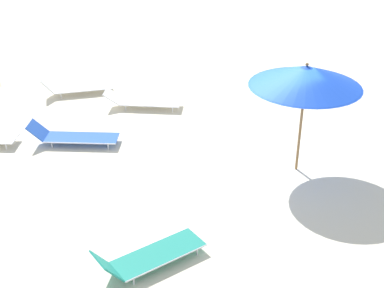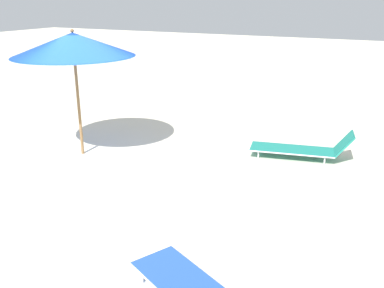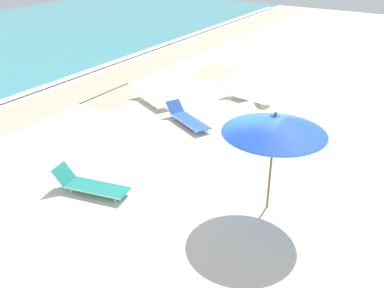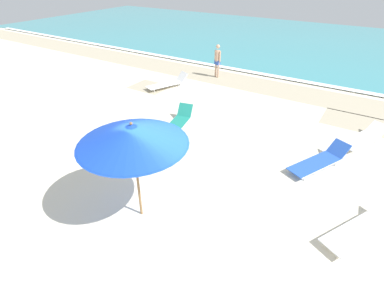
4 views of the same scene
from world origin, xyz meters
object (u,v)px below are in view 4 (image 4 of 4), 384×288
at_px(beach_umbrella, 132,135).
at_px(sun_lounger_under_umbrella, 319,161).
at_px(sun_lounger_beside_umbrella, 178,122).
at_px(sun_lounger_mid_beach_pair_a, 362,229).
at_px(beachgoer_wading_adult, 217,59).
at_px(sun_lounger_mid_beach_solo, 363,138).
at_px(sun_lounger_near_water_left, 168,83).

xyz_separation_m(beach_umbrella, sun_lounger_under_umbrella, (3.32, 4.53, -2.10)).
height_order(sun_lounger_beside_umbrella, sun_lounger_mid_beach_pair_a, sun_lounger_beside_umbrella).
bearing_deg(beach_umbrella, beachgoer_wading_adult, 108.19).
relative_size(sun_lounger_under_umbrella, beachgoer_wading_adult, 1.29).
relative_size(sun_lounger_beside_umbrella, beachgoer_wading_adult, 1.21).
bearing_deg(sun_lounger_under_umbrella, sun_lounger_beside_umbrella, -151.36).
bearing_deg(sun_lounger_under_umbrella, beach_umbrella, -100.18).
relative_size(beach_umbrella, sun_lounger_mid_beach_solo, 1.18).
relative_size(sun_lounger_near_water_left, beachgoer_wading_adult, 1.28).
bearing_deg(sun_lounger_beside_umbrella, sun_lounger_mid_beach_solo, 10.34).
xyz_separation_m(sun_lounger_under_umbrella, sun_lounger_near_water_left, (-8.08, 3.10, 0.00)).
relative_size(sun_lounger_under_umbrella, sun_lounger_mid_beach_solo, 1.03).
bearing_deg(beach_umbrella, sun_lounger_beside_umbrella, 113.36).
bearing_deg(sun_lounger_under_umbrella, sun_lounger_mid_beach_pair_a, -32.06).
distance_m(sun_lounger_beside_umbrella, sun_lounger_near_water_left, 4.42).
distance_m(sun_lounger_near_water_left, beachgoer_wading_adult, 3.14).
bearing_deg(sun_lounger_mid_beach_solo, sun_lounger_mid_beach_pair_a, -58.71).
distance_m(sun_lounger_near_water_left, sun_lounger_mid_beach_solo, 9.08).
distance_m(sun_lounger_beside_umbrella, beachgoer_wading_adult, 6.30).
height_order(sun_lounger_mid_beach_pair_a, beachgoer_wading_adult, beachgoer_wading_adult).
xyz_separation_m(sun_lounger_beside_umbrella, sun_lounger_mid_beach_pair_a, (6.63, -2.11, -0.02)).
bearing_deg(sun_lounger_beside_umbrella, beachgoer_wading_adult, 92.12).
distance_m(sun_lounger_near_water_left, sun_lounger_mid_beach_pair_a, 10.98).
xyz_separation_m(sun_lounger_under_umbrella, sun_lounger_mid_beach_pair_a, (1.46, -2.34, -0.01)).
relative_size(beach_umbrella, sun_lounger_mid_beach_pair_a, 1.17).
height_order(sun_lounger_beside_umbrella, sun_lounger_near_water_left, sun_lounger_beside_umbrella).
relative_size(sun_lounger_under_umbrella, sun_lounger_mid_beach_pair_a, 1.02).
height_order(beach_umbrella, sun_lounger_near_water_left, beach_umbrella).
height_order(sun_lounger_under_umbrella, sun_lounger_near_water_left, sun_lounger_near_water_left).
relative_size(beach_umbrella, sun_lounger_beside_umbrella, 1.23).
height_order(beach_umbrella, sun_lounger_beside_umbrella, beach_umbrella).
height_order(beach_umbrella, sun_lounger_under_umbrella, beach_umbrella).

